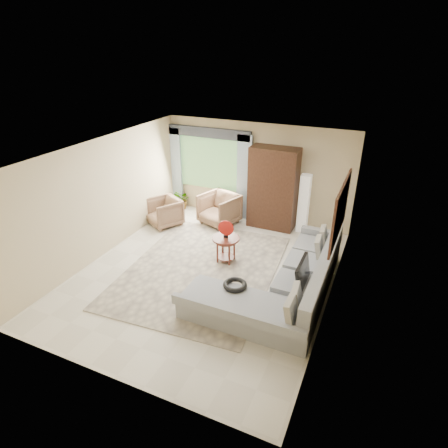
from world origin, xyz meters
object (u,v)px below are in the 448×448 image
at_px(tv_screen, 303,273).
at_px(armoire, 273,188).
at_px(coffee_table, 226,249).
at_px(potted_plant, 182,200).
at_px(floor_lamp, 304,204).
at_px(armchair_left, 164,212).
at_px(sectional_sofa, 288,287).
at_px(armchair_right, 219,209).

bearing_deg(tv_screen, armoire, 116.61).
distance_m(coffee_table, potted_plant, 3.16).
bearing_deg(coffee_table, potted_plant, 137.38).
relative_size(coffee_table, floor_lamp, 0.40).
bearing_deg(tv_screen, armchair_left, 154.92).
bearing_deg(floor_lamp, sectional_sofa, -81.67).
distance_m(armchair_left, floor_lamp, 3.60).
bearing_deg(armchair_left, floor_lamp, 49.01).
relative_size(armchair_left, armoire, 0.38).
height_order(sectional_sofa, tv_screen, tv_screen).
height_order(coffee_table, potted_plant, coffee_table).
xyz_separation_m(coffee_table, armchair_left, (-2.23, 1.04, 0.05)).
bearing_deg(sectional_sofa, floor_lamp, 98.33).
bearing_deg(sectional_sofa, armchair_right, 135.76).
relative_size(sectional_sofa, floor_lamp, 2.31).
distance_m(tv_screen, armchair_left, 4.54).
bearing_deg(coffee_table, floor_lamp, 61.79).
height_order(armchair_right, potted_plant, armchair_right).
height_order(sectional_sofa, armchair_left, sectional_sofa).
distance_m(sectional_sofa, armchair_right, 3.56).
xyz_separation_m(armchair_left, armoire, (2.60, 1.08, 0.69)).
distance_m(potted_plant, floor_lamp, 3.52).
distance_m(coffee_table, armchair_right, 1.95).
bearing_deg(armchair_left, coffee_table, 5.50).
bearing_deg(potted_plant, armchair_left, -85.13).
xyz_separation_m(tv_screen, armchair_left, (-4.10, 1.92, -0.36)).
distance_m(sectional_sofa, armoire, 3.24).
xyz_separation_m(coffee_table, potted_plant, (-2.32, 2.14, -0.03)).
xyz_separation_m(tv_screen, coffee_table, (-1.87, 0.88, -0.41)).
bearing_deg(potted_plant, coffee_table, -42.62).
bearing_deg(potted_plant, tv_screen, -35.74).
relative_size(armchair_left, armchair_right, 0.88).
relative_size(tv_screen, armchair_left, 0.93).
bearing_deg(sectional_sofa, tv_screen, -20.05).
distance_m(armchair_left, potted_plant, 1.11).
bearing_deg(armchair_left, tv_screen, 5.43).
xyz_separation_m(sectional_sofa, floor_lamp, (-0.43, 2.96, 0.47)).
bearing_deg(coffee_table, tv_screen, -25.17).
bearing_deg(coffee_table, armchair_left, 154.99).
distance_m(tv_screen, armoire, 3.37).
relative_size(sectional_sofa, potted_plant, 6.20).
bearing_deg(floor_lamp, tv_screen, -77.09).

